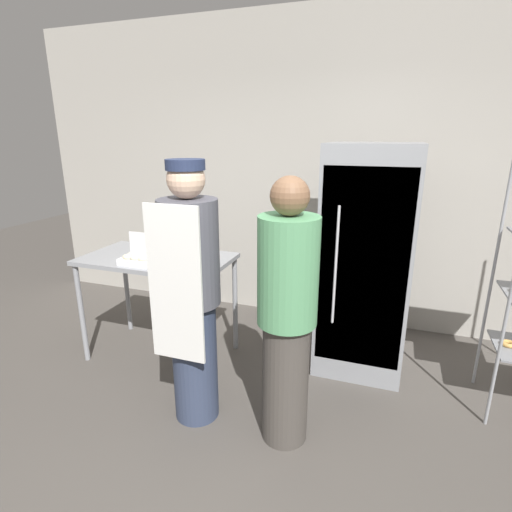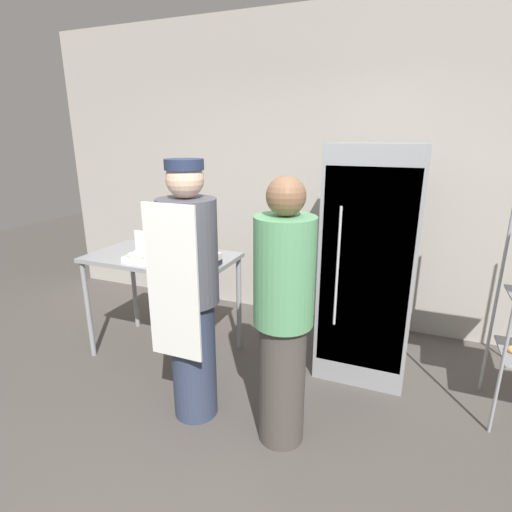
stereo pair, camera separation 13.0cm
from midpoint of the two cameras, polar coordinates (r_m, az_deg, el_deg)
The scene contains 9 objects.
ground_plane at distance 2.63m, azimuth -3.26°, elevation -29.25°, with size 14.00×14.00×0.00m, color #4C4742.
back_wall at distance 4.12m, azimuth 10.95°, elevation 11.42°, with size 6.40×0.12×3.04m, color #ADA89E.
refrigerator at distance 3.31m, azimuth 17.02°, elevation -0.93°, with size 0.69×0.72×1.84m.
prep_counter at distance 3.49m, azimuth -12.24°, elevation -1.52°, with size 1.24×0.70×0.91m.
donut_box at distance 3.31m, azimuth -14.68°, elevation -0.04°, with size 0.29×0.19×0.23m.
blender_pitcher at distance 3.47m, azimuth -8.39°, elevation 2.41°, with size 0.12×0.12×0.28m.
binder_stack at distance 3.14m, azimuth -7.07°, elevation -0.51°, with size 0.33×0.24×0.10m.
person_baker at distance 2.62m, azimuth -7.99°, elevation -5.19°, with size 0.37×0.39×1.76m.
person_customer at distance 2.41m, azimuth 5.49°, elevation -8.59°, with size 0.36×0.36×1.69m.
Camera 2 is at (0.86, -1.61, 1.89)m, focal length 28.00 mm.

